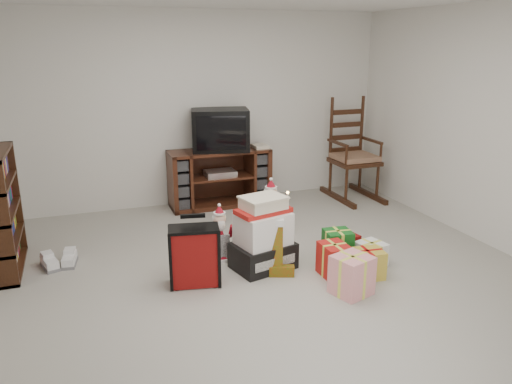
# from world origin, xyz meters

# --- Properties ---
(room) EXTENTS (5.01, 5.01, 2.51)m
(room) POSITION_xyz_m (0.00, 0.00, 1.25)
(room) COLOR #A4A197
(room) RESTS_ON ground
(tv_stand) EXTENTS (1.32, 0.47, 0.75)m
(tv_stand) POSITION_xyz_m (0.17, 2.23, 0.38)
(tv_stand) COLOR #431D13
(tv_stand) RESTS_ON floor
(rocking_chair) EXTENTS (0.59, 0.96, 1.43)m
(rocking_chair) POSITION_xyz_m (2.00, 1.99, 0.49)
(rocking_chair) COLOR #391E0F
(rocking_chair) RESTS_ON floor
(gift_pile) EXTENTS (0.64, 0.53, 0.70)m
(gift_pile) POSITION_xyz_m (0.02, 0.22, 0.31)
(gift_pile) COLOR black
(gift_pile) RESTS_ON floor
(red_suitcase) EXTENTS (0.45, 0.30, 0.64)m
(red_suitcase) POSITION_xyz_m (-0.67, 0.09, 0.28)
(red_suitcase) COLOR maroon
(red_suitcase) RESTS_ON floor
(stocking) EXTENTS (0.27, 0.19, 0.54)m
(stocking) POSITION_xyz_m (0.05, 0.06, 0.27)
(stocking) COLOR #0D7614
(stocking) RESTS_ON floor
(teddy_bear) EXTENTS (0.21, 0.19, 0.31)m
(teddy_bear) POSITION_xyz_m (0.24, 0.29, 0.14)
(teddy_bear) COLOR brown
(teddy_bear) RESTS_ON floor
(santa_figurine) EXTENTS (0.31, 0.30, 0.64)m
(santa_figurine) POSITION_xyz_m (0.42, 1.04, 0.25)
(santa_figurine) COLOR maroon
(santa_figurine) RESTS_ON floor
(mrs_claus_figurine) EXTENTS (0.28, 0.26, 0.57)m
(mrs_claus_figurine) POSITION_xyz_m (-0.31, 0.56, 0.22)
(mrs_claus_figurine) COLOR maroon
(mrs_claus_figurine) RESTS_ON floor
(sneaker_pair) EXTENTS (0.36, 0.31, 0.10)m
(sneaker_pair) POSITION_xyz_m (-1.83, 0.92, 0.05)
(sneaker_pair) COLOR white
(sneaker_pair) RESTS_ON floor
(gift_cluster) EXTENTS (0.78, 1.08, 0.27)m
(gift_cluster) POSITION_xyz_m (0.79, -0.11, 0.13)
(gift_cluster) COLOR #B61914
(gift_cluster) RESTS_ON floor
(crt_television) EXTENTS (0.81, 0.67, 0.53)m
(crt_television) POSITION_xyz_m (0.19, 2.23, 1.02)
(crt_television) COLOR black
(crt_television) RESTS_ON tv_stand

